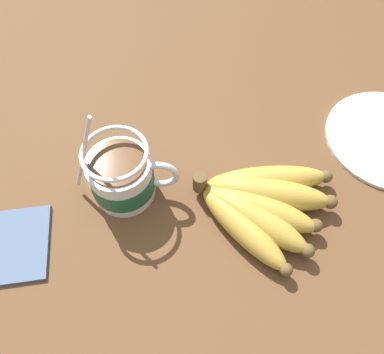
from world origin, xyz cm
name	(u,v)px	position (x,y,z in cm)	size (l,w,h in cm)	color
table	(145,216)	(0.00, 0.00, 1.40)	(104.36, 104.36, 2.80)	brown
coffee_mug	(122,176)	(-2.97, 3.23, 6.82)	(14.98, 8.97, 16.38)	silver
banana_bunch	(260,203)	(16.13, 0.88, 4.89)	(20.07, 17.33, 4.41)	brown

